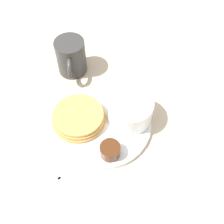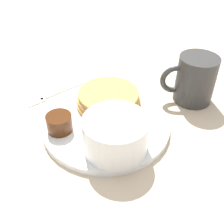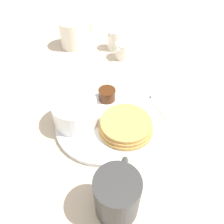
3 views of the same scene
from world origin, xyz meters
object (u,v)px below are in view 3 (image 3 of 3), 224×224
object	(u,v)px
second_mug	(74,34)
bowl	(75,111)
fork	(153,101)
coffee_mug	(117,194)
creamer_pitcher_far	(115,39)
creamer_pitcher_near	(123,50)
plate	(104,124)

from	to	relation	value
second_mug	bowl	bearing A→B (deg)	55.38
fork	second_mug	world-z (taller)	second_mug
second_mug	coffee_mug	bearing A→B (deg)	61.96
coffee_mug	second_mug	xyz separation A→B (m)	(-0.28, -0.53, -0.00)
coffee_mug	fork	distance (m)	0.30
fork	second_mug	distance (m)	0.39
creamer_pitcher_far	coffee_mug	bearing A→B (deg)	47.84
creamer_pitcher_near	second_mug	world-z (taller)	second_mug
plate	creamer_pitcher_near	distance (m)	0.31
plate	second_mug	distance (m)	0.40
coffee_mug	second_mug	distance (m)	0.60
creamer_pitcher_far	second_mug	bearing A→B (deg)	-49.51
coffee_mug	creamer_pitcher_far	xyz separation A→B (m)	(-0.38, -0.41, -0.01)
coffee_mug	fork	bearing A→B (deg)	-152.11
coffee_mug	fork	size ratio (longest dim) A/B	0.80
plate	coffee_mug	xyz separation A→B (m)	(0.11, 0.16, 0.04)
plate	creamer_pitcher_near	xyz separation A→B (m)	(-0.25, -0.19, 0.02)
bowl	coffee_mug	xyz separation A→B (m)	(0.06, 0.21, 0.00)
plate	bowl	distance (m)	0.08
bowl	fork	size ratio (longest dim) A/B	0.82
creamer_pitcher_near	second_mug	xyz separation A→B (m)	(0.07, -0.17, 0.02)
bowl	fork	bearing A→B (deg)	160.44
plate	second_mug	xyz separation A→B (m)	(-0.17, -0.36, 0.04)
creamer_pitcher_near	creamer_pitcher_far	bearing A→B (deg)	-108.30
plate	fork	size ratio (longest dim) A/B	1.82
coffee_mug	bowl	bearing A→B (deg)	-106.51
coffee_mug	fork	xyz separation A→B (m)	(-0.26, -0.14, -0.05)
creamer_pitcher_near	creamer_pitcher_far	size ratio (longest dim) A/B	1.00
creamer_pitcher_near	bowl	bearing A→B (deg)	25.76
plate	fork	bearing A→B (deg)	171.42
creamer_pitcher_near	creamer_pitcher_far	xyz separation A→B (m)	(-0.02, -0.06, 0.01)
bowl	creamer_pitcher_near	size ratio (longest dim) A/B	1.36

